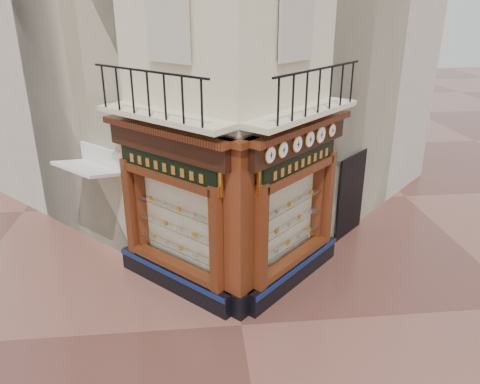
{
  "coord_description": "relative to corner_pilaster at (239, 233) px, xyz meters",
  "views": [
    {
      "loc": [
        -0.86,
        -8.11,
        6.37
      ],
      "look_at": [
        0.17,
        2.0,
        2.25
      ],
      "focal_mm": 35.0,
      "sensor_mm": 36.0,
      "label": 1
    }
  ],
  "objects": [
    {
      "name": "balcony",
      "position": [
        0.0,
        0.99,
        2.27
      ],
      "size": [
        5.94,
        2.97,
        1.03
      ],
      "color": "beige",
      "rests_on": "ground"
    },
    {
      "name": "ground",
      "position": [
        0.0,
        -0.5,
        -1.95
      ],
      "size": [
        80.0,
        80.0,
        0.0
      ],
      "primitive_type": "plane",
      "color": "#512D26",
      "rests_on": "ground"
    },
    {
      "name": "corner_pilaster",
      "position": [
        0.0,
        0.0,
        0.0
      ],
      "size": [
        0.85,
        0.85,
        3.98
      ],
      "rotation": [
        0.0,
        0.0,
        0.79
      ],
      "color": "black",
      "rests_on": "ground"
    },
    {
      "name": "neighbour_right",
      "position": [
        2.47,
        8.13,
        3.55
      ],
      "size": [
        11.31,
        11.31,
        11.0
      ],
      "primitive_type": "cube",
      "rotation": [
        0.0,
        0.0,
        0.79
      ],
      "color": "beige",
      "rests_on": "ground"
    },
    {
      "name": "clock_e",
      "position": [
        1.98,
        1.38,
        1.67
      ],
      "size": [
        0.32,
        0.32,
        0.4
      ],
      "rotation": [
        0.0,
        0.0,
        0.79
      ],
      "color": "gold",
      "rests_on": "ground"
    },
    {
      "name": "shopfront_right",
      "position": [
        1.41,
        1.07,
        0.03
      ],
      "size": [
        2.86,
        2.86,
        3.98
      ],
      "rotation": [
        0.0,
        0.0,
        0.79
      ],
      "color": "black",
      "rests_on": "ground"
    },
    {
      "name": "shopfront_left",
      "position": [
        -1.41,
        1.07,
        0.03
      ],
      "size": [
        2.86,
        2.86,
        3.98
      ],
      "rotation": [
        0.0,
        0.0,
        2.36
      ],
      "color": "black",
      "rests_on": "ground"
    },
    {
      "name": "clock_f",
      "position": [
        2.35,
        1.74,
        1.67
      ],
      "size": [
        0.26,
        0.26,
        0.31
      ],
      "rotation": [
        0.0,
        0.0,
        0.79
      ],
      "color": "gold",
      "rests_on": "ground"
    },
    {
      "name": "clock_b",
      "position": [
        0.92,
        0.31,
        1.67
      ],
      "size": [
        0.28,
        0.28,
        0.34
      ],
      "rotation": [
        0.0,
        0.0,
        0.79
      ],
      "color": "gold",
      "rests_on": "ground"
    },
    {
      "name": "awning",
      "position": [
        -3.55,
        2.84,
        -1.95
      ],
      "size": [
        1.94,
        1.94,
        0.27
      ],
      "primitive_type": null,
      "rotation": [
        0.19,
        0.0,
        2.36
      ],
      "color": "silver",
      "rests_on": "ground"
    },
    {
      "name": "neighbour_left",
      "position": [
        -2.47,
        8.13,
        3.55
      ],
      "size": [
        11.31,
        11.31,
        11.0
      ],
      "primitive_type": "cube",
      "rotation": [
        0.0,
        0.0,
        0.79
      ],
      "color": "beige",
      "rests_on": "ground"
    },
    {
      "name": "signboard_right",
      "position": [
        1.46,
        1.01,
        1.15
      ],
      "size": [
        2.2,
        2.2,
        0.59
      ],
      "rotation": [
        0.0,
        0.0,
        0.79
      ],
      "color": "gold",
      "rests_on": "ground"
    },
    {
      "name": "clock_a",
      "position": [
        0.61,
        0.0,
        1.67
      ],
      "size": [
        0.28,
        0.28,
        0.35
      ],
      "rotation": [
        0.0,
        0.0,
        0.79
      ],
      "color": "gold",
      "rests_on": "ground"
    },
    {
      "name": "main_building",
      "position": [
        0.0,
        5.66,
        4.05
      ],
      "size": [
        11.31,
        11.31,
        12.0
      ],
      "primitive_type": "cube",
      "rotation": [
        0.0,
        0.0,
        0.79
      ],
      "color": "beige",
      "rests_on": "ground"
    },
    {
      "name": "signboard_left",
      "position": [
        -1.46,
        1.01,
        1.15
      ],
      "size": [
        2.27,
        2.27,
        0.61
      ],
      "rotation": [
        0.0,
        0.0,
        2.36
      ],
      "color": "gold",
      "rests_on": "ground"
    },
    {
      "name": "clock_d",
      "position": [
        1.65,
        1.04,
        1.67
      ],
      "size": [
        0.3,
        0.3,
        0.37
      ],
      "rotation": [
        0.0,
        0.0,
        0.79
      ],
      "color": "gold",
      "rests_on": "ground"
    },
    {
      "name": "clock_c",
      "position": [
        1.3,
        0.69,
        1.67
      ],
      "size": [
        0.29,
        0.29,
        0.36
      ],
      "rotation": [
        0.0,
        0.0,
        0.79
      ],
      "color": "gold",
      "rests_on": "ground"
    }
  ]
}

